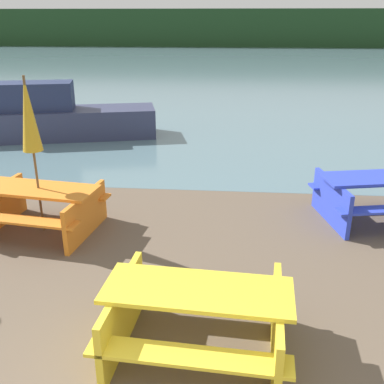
# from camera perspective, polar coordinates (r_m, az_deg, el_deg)

# --- Properties ---
(water) EXTENTS (60.00, 50.00, 0.00)m
(water) POSITION_cam_1_polar(r_m,az_deg,el_deg) (33.34, 4.01, 15.86)
(water) COLOR slate
(water) RESTS_ON ground_plane
(far_treeline) EXTENTS (80.00, 1.60, 4.00)m
(far_treeline) POSITION_cam_1_polar(r_m,az_deg,el_deg) (53.20, 4.55, 20.05)
(far_treeline) COLOR #1E3D1E
(far_treeline) RESTS_ON water
(picnic_table_yellow) EXTENTS (1.93, 1.51, 0.74)m
(picnic_table_yellow) POSITION_cam_1_polar(r_m,az_deg,el_deg) (4.58, 0.70, -15.20)
(picnic_table_yellow) COLOR yellow
(picnic_table_yellow) RESTS_ON ground_plane
(picnic_table_orange) EXTENTS (1.96, 1.61, 0.72)m
(picnic_table_orange) POSITION_cam_1_polar(r_m,az_deg,el_deg) (7.40, -18.68, -1.52)
(picnic_table_orange) COLOR orange
(picnic_table_orange) RESTS_ON ground_plane
(picnic_table_blue) EXTENTS (2.12, 1.74, 0.76)m
(picnic_table_blue) POSITION_cam_1_polar(r_m,az_deg,el_deg) (8.00, 22.55, -0.17)
(picnic_table_blue) COLOR blue
(picnic_table_blue) RESTS_ON ground_plane
(umbrella_gold) EXTENTS (0.29, 0.29, 2.41)m
(umbrella_gold) POSITION_cam_1_polar(r_m,az_deg,el_deg) (7.00, -20.03, 9.12)
(umbrella_gold) COLOR brown
(umbrella_gold) RESTS_ON ground_plane
(boat) EXTENTS (4.96, 2.42, 1.54)m
(boat) POSITION_cam_1_polar(r_m,az_deg,el_deg) (13.14, -16.33, 9.09)
(boat) COLOR #333856
(boat) RESTS_ON water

